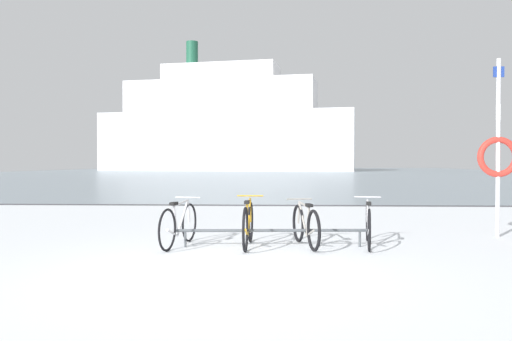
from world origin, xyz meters
TOP-DOWN VIEW (x-y plane):
  - ground at (0.00, 53.90)m, footprint 80.00×132.00m
  - bike_rack at (0.68, 2.00)m, footprint 3.24×0.23m
  - bicycle_0 at (-0.90, 2.02)m, footprint 0.47×1.67m
  - bicycle_1 at (0.27, 2.01)m, footprint 0.46×1.70m
  - bicycle_2 at (1.24, 2.10)m, footprint 0.52×1.59m
  - bicycle_3 at (2.30, 2.19)m, footprint 0.46×1.75m
  - rescue_post at (4.94, 3.32)m, footprint 0.77×0.12m
  - ferry_ship at (-8.06, 77.51)m, footprint 43.34×17.73m

SIDE VIEW (x-z plane):
  - ground at x=0.00m, z-range -0.08..0.00m
  - bike_rack at x=0.68m, z-range 0.11..0.42m
  - bicycle_2 at x=1.24m, z-range -0.04..0.74m
  - bicycle_0 at x=-0.90m, z-range -0.04..0.77m
  - bicycle_3 at x=2.30m, z-range -0.04..0.78m
  - bicycle_1 at x=0.27m, z-range -0.04..0.80m
  - rescue_post at x=4.94m, z-range -0.09..3.29m
  - ferry_ship at x=-8.06m, z-range -3.63..18.45m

